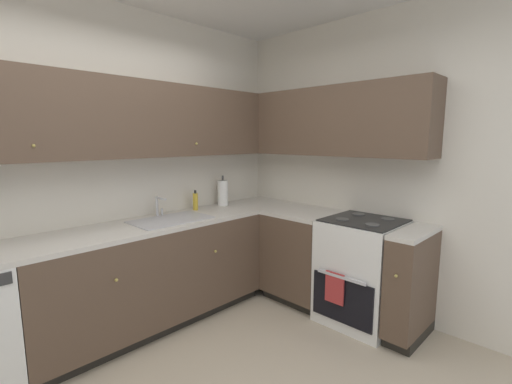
% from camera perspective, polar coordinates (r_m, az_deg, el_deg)
% --- Properties ---
extents(wall_back, '(4.13, 0.05, 2.70)m').
position_cam_1_polar(wall_back, '(3.14, -26.63, 3.17)').
color(wall_back, silver).
rests_on(wall_back, ground_plane).
extents(wall_right, '(0.05, 3.19, 2.70)m').
position_cam_1_polar(wall_right, '(3.37, 19.87, 3.88)').
color(wall_right, silver).
rests_on(wall_right, ground_plane).
extents(lower_cabinets_back, '(2.01, 0.62, 0.87)m').
position_cam_1_polar(lower_cabinets_back, '(3.22, -16.46, -12.88)').
color(lower_cabinets_back, brown).
rests_on(lower_cabinets_back, ground_plane).
extents(countertop_back, '(3.22, 0.60, 0.03)m').
position_cam_1_polar(countertop_back, '(3.08, -16.83, -5.15)').
color(countertop_back, beige).
rests_on(countertop_back, lower_cabinets_back).
extents(lower_cabinets_right, '(0.62, 1.48, 0.87)m').
position_cam_1_polar(lower_cabinets_right, '(3.45, 11.22, -11.19)').
color(lower_cabinets_right, brown).
rests_on(lower_cabinets_right, ground_plane).
extents(countertop_right, '(0.60, 1.48, 0.03)m').
position_cam_1_polar(countertop_right, '(3.33, 11.41, -3.95)').
color(countertop_right, beige).
rests_on(countertop_right, lower_cabinets_right).
extents(oven_range, '(0.68, 0.62, 1.05)m').
position_cam_1_polar(oven_range, '(3.29, 16.85, -12.04)').
color(oven_range, white).
rests_on(oven_range, ground_plane).
extents(upper_cabinets_back, '(2.90, 0.34, 0.62)m').
position_cam_1_polar(upper_cabinets_back, '(3.05, -21.52, 10.93)').
color(upper_cabinets_back, brown).
extents(upper_cabinets_right, '(0.32, 2.03, 0.62)m').
position_cam_1_polar(upper_cabinets_right, '(3.46, 10.79, 11.03)').
color(upper_cabinets_right, brown).
extents(sink, '(0.66, 0.40, 0.10)m').
position_cam_1_polar(sink, '(3.15, -13.54, -5.13)').
color(sink, '#B7B7BC').
rests_on(sink, countertop_back).
extents(faucet, '(0.07, 0.16, 0.18)m').
position_cam_1_polar(faucet, '(3.30, -15.46, -1.93)').
color(faucet, silver).
rests_on(faucet, countertop_back).
extents(soap_bottle, '(0.05, 0.05, 0.20)m').
position_cam_1_polar(soap_bottle, '(3.52, -9.78, -1.48)').
color(soap_bottle, gold).
rests_on(soap_bottle, countertop_back).
extents(paper_towel_roll, '(0.11, 0.11, 0.33)m').
position_cam_1_polar(paper_towel_roll, '(3.70, -5.39, -0.16)').
color(paper_towel_roll, white).
rests_on(paper_towel_roll, countertop_back).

